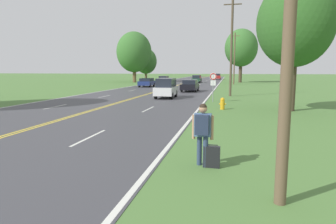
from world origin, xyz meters
name	(u,v)px	position (x,y,z in m)	size (l,w,h in m)	color
hitchhiker_person	(203,128)	(8.39, 4.81, 1.10)	(0.61, 0.44, 1.80)	navy
suitcase	(212,157)	(8.66, 4.77, 0.31)	(0.46, 0.18, 0.67)	black
fire_hydrant	(222,103)	(8.65, 17.52, 0.42)	(0.46, 0.30, 0.83)	gold
traffic_sign	(213,80)	(7.71, 22.32, 1.86)	(0.60, 0.10, 2.47)	gray
utility_pole_midground	(232,47)	(9.17, 28.54, 5.10)	(1.80, 0.24, 9.88)	brown
utility_pole_far	(234,58)	(9.81, 54.36, 4.92)	(1.80, 0.24, 9.53)	brown
tree_behind_sign	(134,52)	(-11.48, 59.83, 6.54)	(7.59, 7.59, 10.93)	brown
tree_mid_treeline	(146,61)	(-11.08, 67.70, 4.80)	(5.32, 5.32, 7.88)	brown
tree_right_cluster	(295,24)	(13.15, 17.68, 5.69)	(4.89, 4.89, 8.53)	#473828
tree_far_back	(241,48)	(11.28, 63.88, 7.40)	(6.98, 6.98, 11.44)	#473828
car_white_suv_nearest	(166,88)	(3.03, 25.12, 1.00)	(1.84, 4.17, 1.92)	black
car_black_sedan_approaching	(190,85)	(4.15, 34.54, 0.77)	(1.93, 4.69, 1.48)	black
car_dark_blue_hatchback_mid_near	(147,82)	(-4.01, 43.16, 0.77)	(1.96, 3.89, 1.40)	black
car_champagne_hatchback_mid_far	(164,80)	(-3.43, 53.29, 0.83)	(1.76, 3.53, 1.56)	black
car_dark_green_sedan_receding	(197,79)	(2.03, 61.50, 0.82)	(1.86, 4.89, 1.59)	black
car_red_suv_distant	(217,76)	(5.51, 83.88, 0.89)	(1.97, 4.35, 1.65)	black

